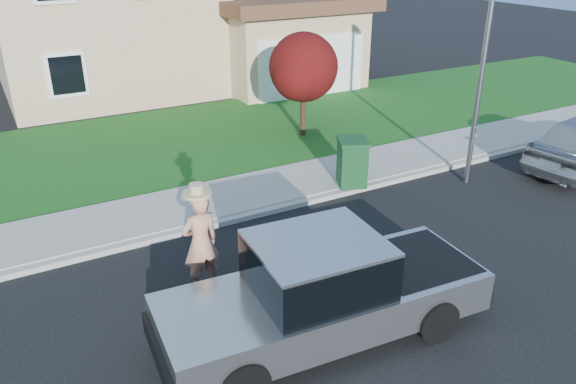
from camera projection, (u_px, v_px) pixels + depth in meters
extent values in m
plane|color=black|center=(318.00, 280.00, 10.49)|extent=(80.00, 80.00, 0.00)
cube|color=gray|center=(289.00, 206.00, 13.21)|extent=(40.00, 0.20, 0.12)
cube|color=gray|center=(268.00, 188.00, 14.07)|extent=(40.00, 2.00, 0.15)
cube|color=#124014|center=(203.00, 138.00, 17.66)|extent=(40.00, 7.00, 0.10)
cube|color=tan|center=(98.00, 7.00, 22.65)|extent=(8.00, 9.00, 6.40)
cube|color=tan|center=(275.00, 45.00, 23.80)|extent=(5.50, 6.00, 3.20)
cube|color=white|center=(312.00, 66.00, 21.55)|extent=(4.60, 0.12, 2.30)
cube|color=#4C2D1E|center=(275.00, 0.00, 23.04)|extent=(6.20, 6.80, 0.50)
cube|color=black|center=(67.00, 75.00, 18.74)|extent=(1.30, 0.10, 1.50)
cylinder|color=black|center=(243.00, 383.00, 7.59)|extent=(0.74, 0.32, 0.73)
cylinder|color=black|center=(206.00, 314.00, 8.96)|extent=(0.74, 0.32, 0.73)
cylinder|color=black|center=(435.00, 320.00, 8.82)|extent=(0.74, 0.32, 0.73)
cylinder|color=black|center=(377.00, 268.00, 10.20)|extent=(0.74, 0.32, 0.73)
cube|color=#A4A6AA|center=(324.00, 302.00, 8.81)|extent=(5.30, 2.18, 0.65)
cube|color=black|center=(317.00, 266.00, 8.47)|extent=(2.03, 1.82, 0.77)
cube|color=#A4A6AA|center=(318.00, 243.00, 8.30)|extent=(2.03, 1.82, 0.07)
cube|color=black|center=(416.00, 261.00, 9.34)|extent=(1.74, 1.66, 0.05)
cube|color=black|center=(159.00, 356.00, 7.86)|extent=(0.23, 1.73, 0.36)
cube|color=black|center=(455.00, 273.00, 9.88)|extent=(0.23, 1.73, 0.23)
cube|color=black|center=(249.00, 252.00, 9.03)|extent=(0.12, 0.21, 0.16)
imported|color=tan|center=(201.00, 243.00, 9.87)|extent=(0.72, 0.51, 1.88)
cylinder|color=tan|center=(197.00, 193.00, 9.46)|extent=(0.50, 0.50, 0.05)
cylinder|color=tan|center=(196.00, 189.00, 9.43)|extent=(0.25, 0.25, 0.18)
cylinder|color=black|center=(303.00, 112.00, 17.46)|extent=(0.18, 0.18, 1.45)
sphere|color=#49100F|center=(303.00, 67.00, 16.87)|extent=(2.09, 2.09, 2.09)
sphere|color=#49100F|center=(312.00, 73.00, 17.40)|extent=(1.54, 1.54, 1.54)
sphere|color=#49100F|center=(297.00, 76.00, 16.57)|extent=(1.45, 1.45, 1.45)
cube|color=#103D1B|center=(352.00, 164.00, 13.94)|extent=(0.90, 0.96, 1.09)
cube|color=#103D1B|center=(353.00, 141.00, 13.69)|extent=(0.99, 1.04, 0.09)
cylinder|color=slate|center=(481.00, 81.00, 13.50)|extent=(0.13, 0.13, 5.34)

